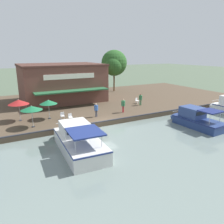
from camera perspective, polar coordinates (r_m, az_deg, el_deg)
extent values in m
plane|color=#4C5B47|center=(24.49, -1.95, -3.91)|extent=(220.00, 220.00, 0.00)
cube|color=#4C3D2D|center=(34.24, -10.20, 1.94)|extent=(22.00, 56.00, 0.60)
cube|color=#2D2D33|center=(24.37, -2.07, -2.40)|extent=(0.20, 50.40, 0.10)
cube|color=brown|center=(36.03, -13.03, 7.34)|extent=(9.08, 12.18, 5.46)
cube|color=#472A23|center=(35.77, -13.31, 11.91)|extent=(9.26, 12.43, 0.30)
cube|color=#235633|center=(30.94, -10.24, 5.44)|extent=(1.80, 10.36, 0.16)
cube|color=silver|center=(31.49, -10.91, 9.13)|extent=(0.08, 7.31, 0.70)
cylinder|color=#B7B7B7|center=(26.51, -23.00, 0.23)|extent=(0.06, 0.06, 2.24)
cylinder|color=#2D2D33|center=(26.79, -22.76, -2.02)|extent=(0.36, 0.36, 0.06)
cone|color=maroon|center=(26.28, -23.24, 2.42)|extent=(2.25, 2.25, 0.52)
cone|color=white|center=(26.28, -23.24, 2.47)|extent=(1.39, 1.39, 0.41)
sphere|color=white|center=(26.23, -23.29, 2.97)|extent=(0.08, 0.08, 0.08)
cylinder|color=#B7B7B7|center=(26.23, -16.13, 0.50)|extent=(0.06, 0.06, 2.06)
cylinder|color=#2D2D33|center=(26.49, -15.97, -1.59)|extent=(0.36, 0.36, 0.06)
cone|color=#19663D|center=(26.01, -16.29, 2.55)|extent=(1.97, 1.97, 0.47)
cone|color=silver|center=(26.01, -16.29, 2.59)|extent=(1.22, 1.22, 0.38)
sphere|color=silver|center=(25.97, -16.32, 3.06)|extent=(0.08, 0.08, 0.08)
cylinder|color=#B7B7B7|center=(23.77, -20.08, -1.30)|extent=(0.06, 0.06, 2.08)
cylinder|color=#2D2D33|center=(24.07, -19.87, -3.61)|extent=(0.36, 0.36, 0.06)
cone|color=#19663D|center=(23.53, -20.30, 0.98)|extent=(2.15, 2.15, 0.42)
cone|color=silver|center=(23.53, -20.30, 1.03)|extent=(1.34, 1.34, 0.34)
sphere|color=silver|center=(23.48, -20.35, 1.48)|extent=(0.08, 0.08, 0.08)
cube|color=white|center=(33.21, 7.10, 2.56)|extent=(0.05, 0.05, 0.42)
cube|color=white|center=(32.91, 6.67, 2.46)|extent=(0.05, 0.05, 0.42)
cube|color=white|center=(33.45, 6.56, 2.67)|extent=(0.05, 0.05, 0.42)
cube|color=white|center=(33.15, 6.13, 2.57)|extent=(0.05, 0.05, 0.42)
cube|color=white|center=(33.13, 6.63, 2.92)|extent=(0.55, 0.55, 0.05)
cube|color=white|center=(33.21, 6.37, 3.35)|extent=(0.16, 0.43, 0.40)
cube|color=white|center=(24.82, -10.12, -1.92)|extent=(0.04, 0.04, 0.42)
cube|color=white|center=(24.68, -10.98, -2.06)|extent=(0.04, 0.04, 0.42)
cube|color=white|center=(25.17, -10.47, -1.69)|extent=(0.04, 0.04, 0.42)
cube|color=white|center=(25.03, -11.32, -1.83)|extent=(0.04, 0.04, 0.42)
cube|color=white|center=(24.86, -10.75, -1.40)|extent=(0.47, 0.47, 0.05)
cube|color=white|center=(24.98, -10.95, -0.80)|extent=(0.07, 0.44, 0.40)
cube|color=white|center=(25.49, -12.24, -1.57)|extent=(0.04, 0.04, 0.42)
cube|color=white|center=(25.43, -13.13, -1.66)|extent=(0.04, 0.04, 0.42)
cube|color=white|center=(25.87, -12.39, -1.33)|extent=(0.04, 0.04, 0.42)
cube|color=white|center=(25.81, -13.27, -1.42)|extent=(0.04, 0.04, 0.42)
cube|color=white|center=(25.59, -12.79, -1.04)|extent=(0.49, 0.49, 0.05)
cube|color=white|center=(25.72, -12.89, -0.44)|extent=(0.09, 0.44, 0.40)
cylinder|color=#337547|center=(32.20, 7.56, 2.50)|extent=(0.13, 0.13, 0.81)
cylinder|color=#337547|center=(32.15, 7.28, 2.49)|extent=(0.13, 0.13, 0.81)
cylinder|color=#337547|center=(32.02, 7.47, 3.76)|extent=(0.47, 0.47, 0.64)
sphere|color=brown|center=(31.94, 7.49, 4.52)|extent=(0.22, 0.22, 0.22)
cylinder|color=#4C4C56|center=(26.20, -3.98, -0.38)|extent=(0.13, 0.13, 0.79)
cylinder|color=#4C4C56|center=(26.12, -4.28, -0.43)|extent=(0.13, 0.13, 0.79)
cylinder|color=#2D5193|center=(25.98, -4.16, 1.10)|extent=(0.46, 0.46, 0.63)
sphere|color=#DBB28E|center=(25.88, -4.17, 2.00)|extent=(0.21, 0.21, 0.21)
cylinder|color=#B23338|center=(28.10, 3.03, 0.78)|extent=(0.13, 0.13, 0.85)
cylinder|color=#B23338|center=(27.97, 2.81, 0.72)|extent=(0.13, 0.13, 0.85)
cylinder|color=#337547|center=(27.86, 2.94, 2.27)|extent=(0.50, 0.50, 0.68)
sphere|color=tan|center=(27.76, 2.95, 3.19)|extent=(0.23, 0.23, 0.23)
ellipsoid|color=white|center=(34.56, 25.89, 1.34)|extent=(2.13, 2.52, 1.13)
cylinder|color=silver|center=(34.52, 25.73, 2.82)|extent=(0.09, 2.08, 0.04)
cube|color=navy|center=(25.87, 21.71, -2.71)|extent=(5.58, 2.68, 0.92)
ellipsoid|color=navy|center=(27.51, 17.24, -1.26)|extent=(2.03, 2.40, 0.92)
cube|color=navy|center=(25.76, 21.79, -1.90)|extent=(5.64, 2.72, 0.10)
cube|color=navy|center=(26.16, 20.27, -0.01)|extent=(2.46, 2.05, 1.15)
cube|color=black|center=(25.44, 22.33, -0.28)|extent=(0.14, 1.71, 0.40)
cube|color=navy|center=(24.72, 24.43, 0.23)|extent=(1.92, 2.15, 0.11)
cylinder|color=silver|center=(25.27, 26.40, -1.12)|extent=(0.05, 0.05, 1.20)
cylinder|color=silver|center=(23.89, 24.16, -1.73)|extent=(0.05, 0.05, 1.20)
cylinder|color=silver|center=(27.46, 17.02, 0.38)|extent=(0.13, 1.95, 0.04)
cube|color=silver|center=(18.37, -8.47, -8.50)|extent=(6.91, 3.24, 1.21)
ellipsoid|color=silver|center=(21.41, -11.11, -5.12)|extent=(2.53, 2.85, 1.21)
cube|color=navy|center=(18.17, -8.53, -6.98)|extent=(6.99, 3.28, 0.10)
cube|color=white|center=(19.04, -9.65, -4.12)|extent=(2.70, 2.43, 1.00)
cube|color=black|center=(17.85, -8.55, -4.98)|extent=(0.17, 2.00, 0.35)
cube|color=navy|center=(16.33, -7.07, -5.15)|extent=(2.81, 2.58, 0.11)
cylinder|color=silver|center=(16.14, -2.70, -7.35)|extent=(0.05, 0.05, 1.08)
cylinder|color=silver|center=(15.56, -9.60, -8.46)|extent=(0.05, 0.05, 1.08)
cylinder|color=silver|center=(21.38, -11.42, -2.61)|extent=(0.17, 2.29, 0.04)
cylinder|color=brown|center=(43.70, 0.54, 7.86)|extent=(0.29, 0.29, 3.66)
sphere|color=#285623|center=(43.38, 0.56, 12.70)|extent=(4.96, 4.96, 4.96)
sphere|color=#285623|center=(42.18, 0.32, 11.95)|extent=(3.47, 3.47, 3.47)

